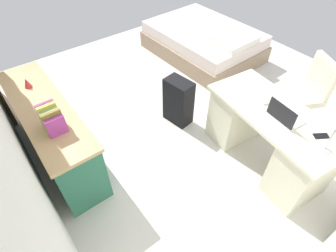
{
  "coord_description": "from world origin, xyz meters",
  "views": [
    {
      "loc": [
        -2.06,
        1.96,
        2.55
      ],
      "look_at": [
        -0.52,
        0.77,
        0.6
      ],
      "focal_mm": 28.6,
      "sensor_mm": 36.0,
      "label": 1
    }
  ],
  "objects": [
    {
      "name": "ground_plane",
      "position": [
        0.0,
        0.0,
        0.0
      ],
      "size": [
        5.42,
        5.42,
        0.0
      ],
      "primitive_type": "plane",
      "color": "beige"
    },
    {
      "name": "credenza",
      "position": [
        0.37,
        1.72,
        0.38
      ],
      "size": [
        1.8,
        0.48,
        0.77
      ],
      "color": "#28664C",
      "rests_on": "ground_plane"
    },
    {
      "name": "desk_lamp",
      "position": [
        -1.65,
        -0.05,
        1.01
      ],
      "size": [
        0.16,
        0.11,
        0.34
      ],
      "color": "silver",
      "rests_on": "desk"
    },
    {
      "name": "desk",
      "position": [
        -1.15,
        -0.12,
        0.39
      ],
      "size": [
        1.51,
        0.83,
        0.75
      ],
      "color": "beige",
      "rests_on": "ground_plane"
    },
    {
      "name": "computer_mouse",
      "position": [
        -0.99,
        -0.15,
        0.76
      ],
      "size": [
        0.07,
        0.11,
        0.03
      ],
      "primitive_type": "ellipsoid",
      "rotation": [
        0.0,
        0.0,
        -0.12
      ],
      "color": "white",
      "rests_on": "desk"
    },
    {
      "name": "office_chair",
      "position": [
        -0.99,
        -1.0,
        0.42
      ],
      "size": [
        0.62,
        0.62,
        0.94
      ],
      "color": "black",
      "rests_on": "ground_plane"
    },
    {
      "name": "figurine_small",
      "position": [
        0.77,
        1.73,
        0.82
      ],
      "size": [
        0.08,
        0.08,
        0.11
      ],
      "primitive_type": "cone",
      "color": "red",
      "rests_on": "credenza"
    },
    {
      "name": "book_row",
      "position": [
        -0.02,
        1.73,
        0.88
      ],
      "size": [
        0.23,
        0.17,
        0.24
      ],
      "color": "#A63D93",
      "rests_on": "credenza"
    },
    {
      "name": "laptop",
      "position": [
        -1.24,
        -0.08,
        0.8
      ],
      "size": [
        0.33,
        0.26,
        0.21
      ],
      "color": "silver",
      "rests_on": "desk"
    },
    {
      "name": "cell_phone_near_laptop",
      "position": [
        -1.59,
        -0.17,
        0.75
      ],
      "size": [
        0.13,
        0.15,
        0.01
      ],
      "primitive_type": "cube",
      "rotation": [
        0.0,
        0.0,
        -0.59
      ],
      "color": "black",
      "rests_on": "desk"
    },
    {
      "name": "bed",
      "position": [
        1.06,
        -1.24,
        0.24
      ],
      "size": [
        1.94,
        1.46,
        0.58
      ],
      "color": "gray",
      "rests_on": "ground_plane"
    },
    {
      "name": "suitcase_black",
      "position": [
        -0.02,
        0.22,
        0.32
      ],
      "size": [
        0.39,
        0.27,
        0.64
      ],
      "primitive_type": "cube",
      "rotation": [
        0.0,
        0.0,
        0.15
      ],
      "color": "black",
      "rests_on": "ground_plane"
    }
  ]
}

